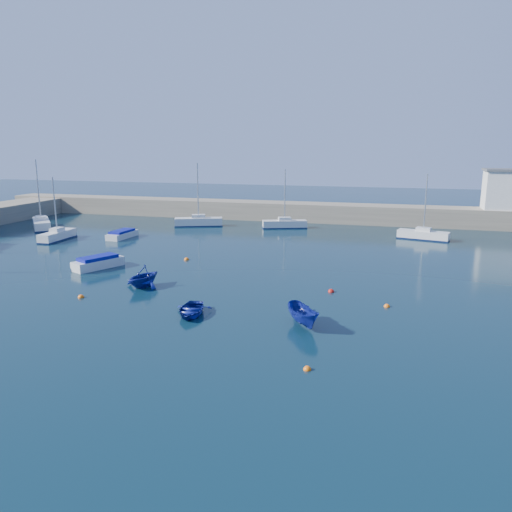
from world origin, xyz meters
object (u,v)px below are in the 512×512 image
(dinghy_left, at_px, (143,276))
(dinghy_right, at_px, (303,316))
(sailboat_5, at_px, (199,221))
(sailboat_7, at_px, (423,235))
(sailboat_6, at_px, (285,224))
(motorboat_2, at_px, (122,234))
(sailboat_3, at_px, (57,235))
(dinghy_center, at_px, (191,310))
(motorboat_1, at_px, (98,262))
(sailboat_4, at_px, (41,224))

(dinghy_left, relative_size, dinghy_right, 0.96)
(sailboat_5, relative_size, dinghy_left, 2.60)
(dinghy_left, bearing_deg, sailboat_7, 65.50)
(sailboat_6, distance_m, motorboat_2, 21.22)
(dinghy_right, bearing_deg, sailboat_3, 114.12)
(sailboat_5, distance_m, sailboat_6, 11.88)
(motorboat_2, height_order, dinghy_right, dinghy_right)
(motorboat_2, bearing_deg, sailboat_5, 66.07)
(dinghy_center, bearing_deg, dinghy_left, 129.83)
(sailboat_7, relative_size, dinghy_left, 2.34)
(motorboat_1, relative_size, motorboat_2, 1.02)
(sailboat_7, height_order, dinghy_center, sailboat_7)
(sailboat_3, distance_m, dinghy_right, 38.74)
(dinghy_center, height_order, dinghy_left, dinghy_left)
(sailboat_5, xyz_separation_m, dinghy_center, (13.45, -34.52, -0.29))
(motorboat_2, bearing_deg, dinghy_right, -39.37)
(sailboat_3, xyz_separation_m, sailboat_5, (12.01, 14.20, 0.05))
(sailboat_3, height_order, sailboat_6, sailboat_6)
(sailboat_3, height_order, sailboat_4, sailboat_4)
(motorboat_2, bearing_deg, sailboat_4, 169.07)
(dinghy_right, bearing_deg, dinghy_left, 124.97)
(sailboat_3, height_order, dinghy_left, sailboat_3)
(sailboat_6, bearing_deg, dinghy_right, 173.64)
(sailboat_5, height_order, dinghy_right, sailboat_5)
(dinghy_left, bearing_deg, dinghy_center, -25.17)
(sailboat_5, height_order, sailboat_7, sailboat_5)
(sailboat_6, distance_m, dinghy_right, 37.24)
(sailboat_4, distance_m, motorboat_2, 14.51)
(sailboat_7, bearing_deg, motorboat_1, 142.35)
(sailboat_3, xyz_separation_m, motorboat_2, (6.58, 3.30, -0.13))
(sailboat_5, bearing_deg, sailboat_3, 118.60)
(sailboat_3, relative_size, dinghy_left, 2.23)
(motorboat_2, bearing_deg, dinghy_left, -52.94)
(sailboat_4, height_order, motorboat_1, sailboat_4)
(sailboat_5, bearing_deg, motorboat_1, 159.57)
(sailboat_7, xyz_separation_m, motorboat_1, (-29.02, -22.73, -0.04))
(motorboat_1, relative_size, dinghy_center, 1.45)
(sailboat_7, bearing_deg, sailboat_6, 92.43)
(sailboat_3, bearing_deg, dinghy_right, -33.50)
(sailboat_3, distance_m, dinghy_left, 24.51)
(sailboat_7, distance_m, dinghy_center, 36.04)
(sailboat_3, distance_m, sailboat_4, 10.07)
(sailboat_3, height_order, motorboat_2, sailboat_3)
(sailboat_5, bearing_deg, sailboat_7, -115.41)
(dinghy_center, relative_size, dinghy_right, 0.97)
(sailboat_4, height_order, motorboat_2, sailboat_4)
(motorboat_1, bearing_deg, sailboat_4, 163.60)
(sailboat_4, height_order, dinghy_left, sailboat_4)
(sailboat_3, height_order, dinghy_right, sailboat_3)
(sailboat_5, distance_m, sailboat_7, 29.43)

